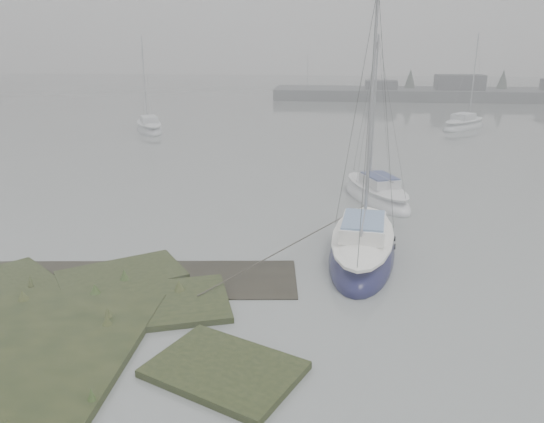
# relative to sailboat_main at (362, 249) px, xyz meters

# --- Properties ---
(ground) EXTENTS (160.00, 160.00, 0.00)m
(ground) POSITION_rel_sailboat_main_xyz_m (-4.29, 22.84, -0.32)
(ground) COLOR slate
(ground) RESTS_ON ground
(far_shoreline) EXTENTS (60.00, 8.00, 4.15)m
(far_shoreline) POSITION_rel_sailboat_main_xyz_m (22.56, 54.73, 0.53)
(far_shoreline) COLOR #4C4F51
(far_shoreline) RESTS_ON ground
(sailboat_main) EXTENTS (3.22, 7.48, 10.23)m
(sailboat_main) POSITION_rel_sailboat_main_xyz_m (0.00, 0.00, 0.00)
(sailboat_main) COLOR #11113A
(sailboat_main) RESTS_ON ground
(sailboat_white) EXTENTS (4.09, 6.39, 8.59)m
(sailboat_white) POSITION_rel_sailboat_main_xyz_m (1.17, 7.50, -0.05)
(sailboat_white) COLOR silver
(sailboat_white) RESTS_ON ground
(sailboat_far_a) EXTENTS (4.59, 6.39, 8.67)m
(sailboat_far_a) POSITION_rel_sailboat_main_xyz_m (-16.81, 26.48, -0.05)
(sailboat_far_a) COLOR #A3A8AD
(sailboat_far_a) RESTS_ON ground
(sailboat_far_b) EXTENTS (5.70, 6.11, 8.89)m
(sailboat_far_b) POSITION_rel_sailboat_main_xyz_m (11.01, 30.81, -0.04)
(sailboat_far_b) COLOR silver
(sailboat_far_b) RESTS_ON ground
(sailboat_far_c) EXTENTS (4.62, 2.15, 6.27)m
(sailboat_far_c) POSITION_rel_sailboat_main_xyz_m (-3.40, 54.16, -0.12)
(sailboat_far_c) COLOR silver
(sailboat_far_c) RESTS_ON ground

